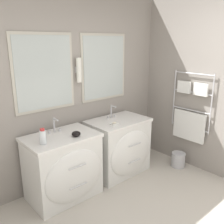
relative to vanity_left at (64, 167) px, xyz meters
The scene contains 10 objects.
wall_back 1.00m from the vanity_left, 57.91° to the left, with size 5.05×0.15×2.60m.
wall_right 2.30m from the vanity_left, 20.66° to the right, with size 0.13×4.02×2.60m.
vanity_left is the anchor object (origin of this frame).
vanity_right 0.94m from the vanity_left, ahead, with size 0.87×0.64×0.82m.
faucet_left 0.53m from the vanity_left, 90.00° to the left, with size 0.17×0.12×0.19m.
faucet_right 1.08m from the vanity_left, 10.60° to the left, with size 0.17×0.12×0.19m.
toiletry_bottle 0.57m from the vanity_left, 168.03° to the right, with size 0.07×0.07×0.18m.
amenity_bowl 0.47m from the vanity_left, 39.81° to the right, with size 0.11×0.11×0.06m.
soap_dish 0.86m from the vanity_left, ahead, with size 0.11×0.08×0.04m.
waste_bin 1.85m from the vanity_left, 15.61° to the right, with size 0.22×0.22×0.23m.
Camera 1 is at (-1.63, -0.82, 1.93)m, focal length 40.00 mm.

